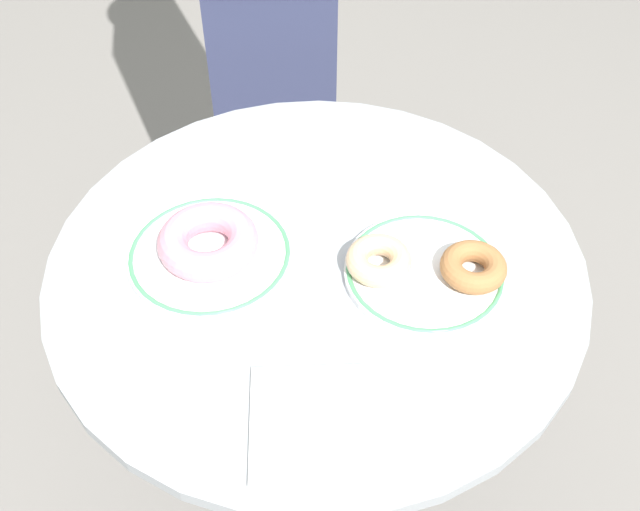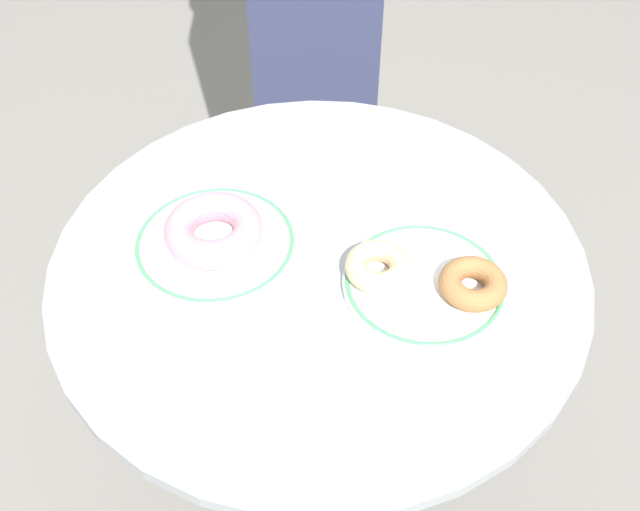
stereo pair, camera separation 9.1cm
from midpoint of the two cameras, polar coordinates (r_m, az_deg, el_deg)
The scene contains 7 objects.
cafe_table at distance 1.12m, azimuth 2.25°, elevation -8.44°, with size 0.68×0.68×0.75m.
plate_left at distance 0.96m, azimuth -5.25°, elevation 0.83°, with size 0.21×0.21×0.01m.
plate_right at distance 0.92m, azimuth 10.68°, elevation -2.25°, with size 0.20×0.20×0.01m.
donut_pink_frosted at distance 0.94m, azimuth -5.29°, elevation 1.98°, with size 0.12×0.12×0.04m, color pink.
donut_cinnamon at distance 0.91m, azimuth 14.34°, elevation -2.24°, with size 0.08×0.08×0.03m, color #A36B3D.
donut_glazed at distance 0.91m, azimuth 7.29°, elevation -0.99°, with size 0.08×0.08×0.03m, color #E0B789.
paper_napkin at distance 0.80m, azimuth 0.90°, elevation -12.58°, with size 0.14×0.14×0.01m, color white.
Camera 2 is at (0.10, -0.63, 1.45)m, focal length 42.25 mm.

